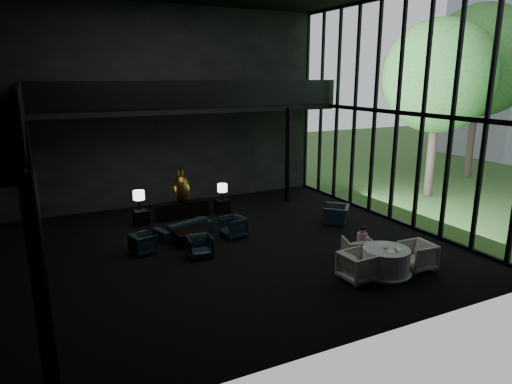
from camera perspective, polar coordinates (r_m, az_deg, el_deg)
name	(u,v)px	position (r m, az deg, el deg)	size (l,w,h in m)	color
floor	(219,249)	(14.41, -4.70, -7.15)	(14.00, 12.00, 0.02)	black
wall_back	(161,108)	(19.17, -11.73, 10.25)	(14.00, 0.04, 8.00)	black
wall_front	(340,149)	(8.22, 10.50, 5.25)	(14.00, 0.04, 8.00)	black
curtain_wall	(398,112)	(17.25, 17.28, 9.49)	(0.20, 12.00, 8.00)	black
mezzanine_back	(193,109)	(18.50, -7.88, 10.27)	(12.00, 2.00, 0.25)	black
railing_left	(21,104)	(12.51, -27.28, 9.73)	(0.06, 12.00, 1.00)	black
railing_back	(201,94)	(17.52, -6.88, 12.05)	(12.00, 0.06, 1.00)	black
column_sw	(43,306)	(7.54, -25.13, -12.78)	(0.24, 0.24, 4.00)	black
column_nw	(31,168)	(18.48, -26.31, 2.66)	(0.24, 0.24, 4.00)	black
column_ne	(288,155)	(19.40, 4.01, 4.60)	(0.24, 0.24, 4.00)	black
tree_near	(439,77)	(21.50, 21.87, 13.25)	(4.80, 4.80, 7.65)	#382D23
tree_far	(480,61)	(26.62, 26.22, 14.46)	(5.60, 5.60, 8.80)	#382D23
console	(182,210)	(17.58, -9.18, -2.20)	(2.00, 0.46, 0.64)	black
bronze_urn	(181,188)	(17.41, -9.35, 0.51)	(0.66, 0.66, 1.23)	#AE8339
side_table_left	(141,217)	(17.10, -14.17, -3.09)	(0.50, 0.50, 0.55)	black
table_lamp_left	(139,196)	(17.04, -14.44, -0.48)	(0.41, 0.41, 0.69)	black
side_table_right	(222,206)	(18.06, -4.29, -1.76)	(0.50, 0.50, 0.55)	black
table_lamp_right	(222,189)	(17.80, -4.23, 0.44)	(0.38, 0.38, 0.64)	black
sofa	(183,225)	(15.65, -9.07, -4.11)	(1.87, 0.55, 0.73)	black
lounge_armchair_west	(143,244)	(14.37, -13.93, -6.31)	(0.59, 0.55, 0.60)	black
lounge_armchair_east	(233,226)	(15.31, -2.90, -4.30)	(0.74, 0.69, 0.76)	black
lounge_armchair_south	(200,246)	(13.77, -7.05, -6.74)	(0.66, 0.62, 0.68)	#1D2E38
window_armchair	(336,212)	(16.99, 10.03, -2.50)	(0.94, 0.61, 0.82)	black
coffee_table	(189,237)	(14.96, -8.35, -5.54)	(1.00, 1.00, 0.44)	black
dining_table	(385,263)	(12.99, 15.88, -8.58)	(1.42, 1.42, 0.75)	white
dining_chair_north	(358,248)	(13.66, 12.60, -6.90)	(0.78, 0.73, 0.80)	#BCB599
dining_chair_east	(417,253)	(13.57, 19.49, -7.22)	(0.92, 0.86, 0.94)	#B2AFA7
dining_chair_west	(358,263)	(12.43, 12.63, -8.68)	(0.93, 0.87, 0.96)	#A3A084
child	(362,237)	(13.54, 13.13, -5.47)	(0.30, 0.30, 0.64)	#DE9DC0
plate_a	(390,252)	(12.63, 16.39, -7.20)	(0.21, 0.21, 0.01)	white
plate_b	(386,244)	(13.13, 15.99, -6.33)	(0.21, 0.21, 0.01)	white
saucer	(398,249)	(12.90, 17.37, -6.81)	(0.15, 0.15, 0.01)	white
coffee_cup	(396,248)	(12.85, 17.05, -6.71)	(0.07, 0.07, 0.06)	white
cereal_bowl	(385,247)	(12.83, 15.82, -6.68)	(0.14, 0.14, 0.07)	white
cream_pot	(397,251)	(12.66, 17.22, -7.08)	(0.06, 0.06, 0.07)	#99999E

